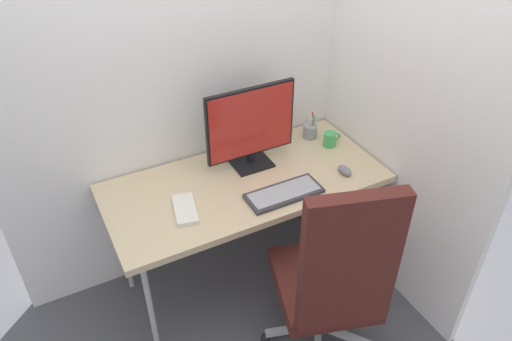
{
  "coord_description": "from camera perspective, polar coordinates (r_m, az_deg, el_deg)",
  "views": [
    {
      "loc": [
        -0.92,
        -1.88,
        2.32
      ],
      "look_at": [
        0.03,
        -0.07,
        0.84
      ],
      "focal_mm": 34.33,
      "sensor_mm": 36.0,
      "label": 1
    }
  ],
  "objects": [
    {
      "name": "ground_plane",
      "position": [
        3.12,
        -1.1,
        -12.11
      ],
      "size": [
        8.0,
        8.0,
        0.0
      ],
      "primitive_type": "plane",
      "color": "#4C4C51"
    },
    {
      "name": "monitor",
      "position": [
        2.61,
        -0.62,
        5.25
      ],
      "size": [
        0.51,
        0.17,
        0.47
      ],
      "color": "black",
      "rests_on": "desk"
    },
    {
      "name": "coffee_mug",
      "position": [
        2.91,
        8.63,
        3.63
      ],
      "size": [
        0.11,
        0.08,
        0.08
      ],
      "color": "#3FAD59",
      "rests_on": "desk"
    },
    {
      "name": "notebook",
      "position": [
        2.44,
        -8.27,
        -4.5
      ],
      "size": [
        0.15,
        0.24,
        0.02
      ],
      "primitive_type": "cube",
      "rotation": [
        0.0,
        0.0,
        -0.22
      ],
      "color": "silver",
      "rests_on": "desk"
    },
    {
      "name": "wall_back",
      "position": [
        2.6,
        -5.31,
        15.0
      ],
      "size": [
        2.43,
        0.04,
        2.8
      ],
      "primitive_type": "cube",
      "color": "white",
      "rests_on": "ground_plane"
    },
    {
      "name": "mouse",
      "position": [
        2.7,
        10.3,
        0.03
      ],
      "size": [
        0.06,
        0.1,
        0.04
      ],
      "primitive_type": "ellipsoid",
      "rotation": [
        0.0,
        0.0,
        0.04
      ],
      "color": "slate",
      "rests_on": "desk"
    },
    {
      "name": "wall_side_right",
      "position": [
        2.6,
        15.87,
        13.83
      ],
      "size": [
        0.04,
        1.62,
        2.8
      ],
      "primitive_type": "cube",
      "color": "white",
      "rests_on": "ground_plane"
    },
    {
      "name": "keyboard",
      "position": [
        2.52,
        3.28,
        -2.66
      ],
      "size": [
        0.4,
        0.17,
        0.02
      ],
      "color": "#333338",
      "rests_on": "desk"
    },
    {
      "name": "pen_holder",
      "position": [
        2.97,
        6.33,
        4.6
      ],
      "size": [
        0.08,
        0.08,
        0.17
      ],
      "color": "gray",
      "rests_on": "desk"
    },
    {
      "name": "office_chair",
      "position": [
        2.36,
        9.06,
        -12.29
      ],
      "size": [
        0.61,
        0.66,
        1.18
      ],
      "color": "black",
      "rests_on": "ground_plane"
    },
    {
      "name": "desk",
      "position": [
        2.64,
        -1.27,
        -1.9
      ],
      "size": [
        1.5,
        0.69,
        0.74
      ],
      "color": "#D1B78C",
      "rests_on": "ground_plane"
    }
  ]
}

